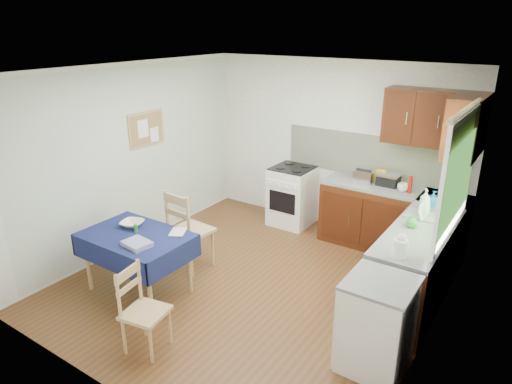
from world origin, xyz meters
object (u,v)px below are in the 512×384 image
Objects in this scene: sandwich_press at (388,180)px; dish_rack at (424,215)px; dining_table at (136,243)px; kettle at (400,247)px; chair_near at (141,307)px; chair_far at (187,228)px; toaster at (364,177)px.

dish_rack reaches higher than sandwich_press.
dish_rack reaches higher than dining_table.
kettle reaches higher than dining_table.
sandwich_press is (1.16, 3.41, 0.53)m from chair_near.
chair_far is 4.17× the size of toaster.
sandwich_press is at bearing -28.87° from chair_near.
kettle reaches higher than dish_rack.
chair_near is 3.59× the size of kettle.
chair_far is 2.65× the size of dish_rack.
kettle reaches higher than sandwich_press.
chair_near reaches higher than dining_table.
kettle is (1.92, 1.49, 0.55)m from chair_near.
chair_far is 1.24× the size of chair_near.
kettle is at bearing -85.01° from dish_rack.
dish_rack is at bearing -58.65° from toaster.
chair_near is 3.21m from dish_rack.
dish_rack reaches higher than chair_near.
dish_rack is (0.69, -0.83, -0.06)m from sandwich_press.
chair_far reaches higher than chair_near.
chair_far is 2.63m from kettle.
dish_rack is 1.68× the size of kettle.
toaster is at bearing 42.63° from dining_table.
toaster is (1.52, 1.91, 0.43)m from chair_far.
dish_rack reaches higher than chair_far.
kettle is (1.07, -1.81, 0.02)m from toaster.
dining_table is at bearing -110.78° from sandwich_press.
dining_table is at bearing 39.37° from chair_near.
chair_near is at bearing -127.60° from toaster.
chair_near is 3.13× the size of sandwich_press.
toaster is 0.64× the size of dish_rack.
sandwich_press is 1.08m from dish_rack.
toaster is at bearing 120.53° from kettle.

